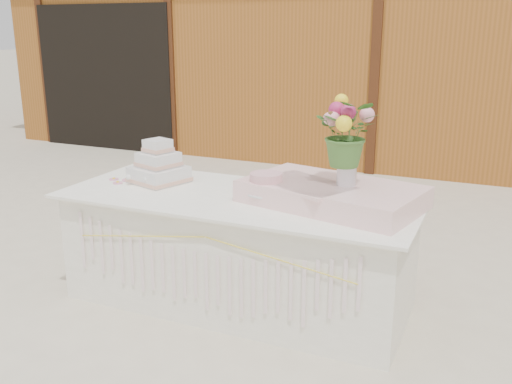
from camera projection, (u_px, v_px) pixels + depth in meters
The scene contains 9 objects.
ground at pixel (239, 301), 4.01m from camera, with size 80.00×80.00×0.00m, color beige.
barn at pixel (404, 40), 8.81m from camera, with size 12.60×4.60×3.30m.
cake_table at pixel (238, 250), 3.90m from camera, with size 2.40×1.00×0.77m.
wedding_cake at pixel (159, 168), 4.11m from camera, with size 0.44×0.44×0.32m.
pink_cake_stand at pixel (266, 186), 3.64m from camera, with size 0.26×0.26×0.19m.
satin_runner at pixel (331, 194), 3.60m from camera, with size 1.09×0.63×0.14m, color #FFCDCD.
flower_vase at pixel (347, 172), 3.53m from camera, with size 0.12×0.12×0.17m, color silver.
bouquet at pixel (349, 125), 3.44m from camera, with size 0.38×0.33×0.42m, color #3C692A.
loose_flowers at pixel (121, 179), 4.18m from camera, with size 0.14×0.34×0.02m, color pink, non-canonical shape.
Camera 1 is at (1.58, -3.28, 1.85)m, focal length 40.00 mm.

